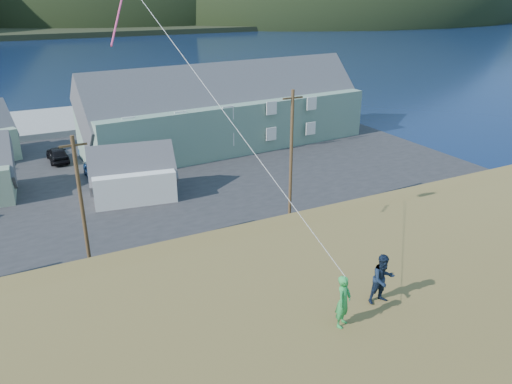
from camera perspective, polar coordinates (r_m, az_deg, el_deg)
ground at (r=33.30m, az=-14.38°, el=-8.18°), size 900.00×900.00×0.00m
grass_strip at (r=31.58m, az=-13.52°, el=-9.77°), size 110.00×8.00×0.10m
waterfront_lot at (r=48.63m, az=-19.14°, el=1.18°), size 72.00×36.00×0.12m
wharf at (r=70.32m, az=-27.06°, el=6.56°), size 26.00×14.00×0.90m
far_hills at (r=310.91m, az=-20.60°, el=18.11°), size 760.00×265.00×143.00m
lodge at (r=55.78m, az=-3.21°, el=9.50°), size 32.09×11.09×11.09m
shed_white at (r=42.84m, az=-13.92°, el=2.01°), size 7.63×5.64×5.58m
utility_poles at (r=32.36m, az=-19.12°, el=-0.33°), size 30.54×0.24×9.82m
kite_flyer_green at (r=15.00m, az=9.96°, el=-12.20°), size 0.72×0.65×1.64m
kite_flyer_navy at (r=16.26m, az=14.29°, el=-9.62°), size 0.87×0.71×1.67m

